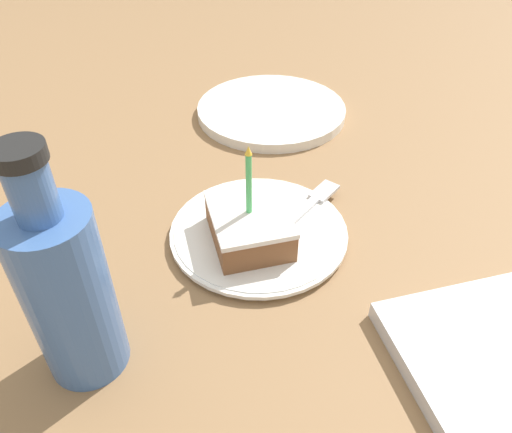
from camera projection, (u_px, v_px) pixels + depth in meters
name	position (u px, v px, depth m)	size (l,w,h in m)	color
ground_plane	(264.00, 262.00, 0.63)	(2.40, 2.40, 0.04)	olive
plate	(256.00, 233.00, 0.63)	(0.22, 0.22, 0.01)	white
cake_slice	(249.00, 225.00, 0.60)	(0.09, 0.11, 0.13)	brown
fork	(301.00, 212.00, 0.65)	(0.16, 0.13, 0.01)	silver
bottle	(67.00, 290.00, 0.43)	(0.08, 0.08, 0.24)	#3F66A5
side_plate	(271.00, 110.00, 0.87)	(0.26, 0.26, 0.02)	white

